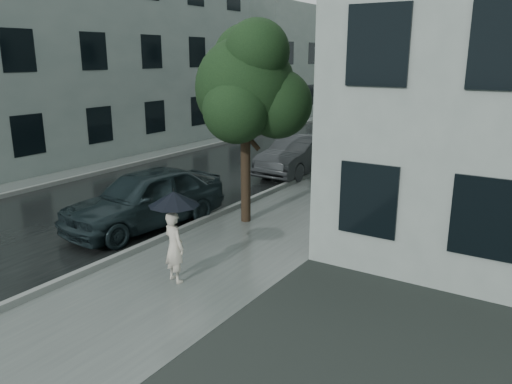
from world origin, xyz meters
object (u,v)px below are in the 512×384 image
Objects in this scene: street_tree at (247,86)px; car_near at (145,198)px; pedestrian at (174,247)px; car_far at (298,154)px; lamp_post at (335,103)px.

street_tree reaches higher than car_near.
car_far is at bearing -59.52° from pedestrian.
car_near is (-1.59, -8.50, -1.93)m from lamp_post.
street_tree reaches higher than pedestrian.
lamp_post is at bearing -66.20° from pedestrian.
street_tree is at bearing -70.00° from lamp_post.
street_tree is at bearing -74.65° from car_far.
street_tree is at bearing 51.70° from car_near.
car_near is 7.78m from car_far.
lamp_post is (-0.41, 6.60, -0.95)m from street_tree.
pedestrian reaches higher than car_far.
car_far is at bearing 94.45° from car_near.
street_tree reaches higher than car_far.
lamp_post is at bearing 34.74° from car_far.
car_far is at bearing 104.46° from street_tree.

